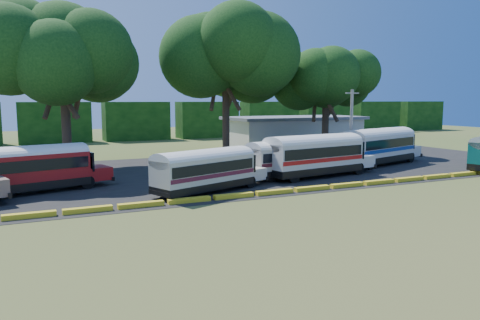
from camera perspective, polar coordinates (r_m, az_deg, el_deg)
name	(u,v)px	position (r m, az deg, el deg)	size (l,w,h in m)	color
ground	(301,195)	(31.40, 7.50, -4.26)	(160.00, 160.00, 0.00)	#33531B
asphalt_strip	(239,170)	(42.24, -0.17, -1.21)	(64.00, 24.00, 0.02)	black
curb	(294,190)	(32.20, 6.55, -3.69)	(53.70, 0.45, 0.30)	yellow
terminal_building	(294,131)	(65.88, 6.61, 3.58)	(19.00, 9.00, 4.00)	beige
treeline_backdrop	(136,121)	(75.77, -12.54, 4.67)	(130.00, 4.00, 6.00)	black
bus_red	(29,166)	(34.50, -24.37, -0.68)	(10.16, 4.90, 3.24)	black
bus_cream_west	(206,168)	(31.70, -4.13, -1.01)	(9.30, 5.24, 2.99)	black
bus_cream_east	(292,156)	(38.39, 6.33, 0.48)	(9.54, 3.76, 3.06)	black
bus_white_red	(316,153)	(38.59, 9.22, 0.84)	(10.92, 4.27, 3.50)	black
bus_white_blue	(380,144)	(47.20, 16.65, 1.85)	(11.21, 5.76, 3.59)	black
tree_west	(63,52)	(43.97, -20.80, 12.25)	(11.40, 11.40, 14.62)	#35261A
tree_center	(226,52)	(52.16, -1.76, 12.98)	(11.55, 11.55, 15.70)	#35261A
tree_east	(326,81)	(56.58, 10.48, 9.47)	(8.79, 8.79, 11.80)	#35261A
utility_pole	(351,125)	(48.34, 13.41, 4.16)	(1.60, 0.30, 7.33)	gray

